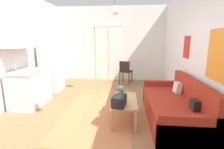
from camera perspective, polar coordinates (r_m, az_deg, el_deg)
ground_plane at (r=3.62m, az=-6.12°, el=-15.66°), size 4.86×7.64×0.10m
wall_back at (r=6.74m, az=-0.49°, el=10.37°), size 4.46×0.13×2.89m
wall_right at (r=3.49m, az=31.24°, el=7.26°), size 0.12×7.24×2.89m
area_rug at (r=4.09m, az=-4.29°, el=-11.37°), size 1.48×3.17×0.01m
couch at (r=3.65m, az=21.17°, el=-10.61°), size 0.93×2.10×0.86m
coffee_table at (r=3.40m, az=4.30°, el=-9.60°), size 0.49×0.95×0.44m
bamboo_vase at (r=3.41m, az=2.97°, el=-6.20°), size 0.11×0.11×0.47m
handbag at (r=3.03m, az=2.51°, el=-9.03°), size 0.28×0.36×0.32m
refrigerator at (r=5.61m, az=-20.22°, el=2.93°), size 0.58×0.63×1.62m
kitchen_counter at (r=4.57m, az=-27.11°, el=-0.56°), size 0.65×1.03×2.00m
accent_chair at (r=6.11m, az=4.65°, el=1.34°), size 0.53×0.52×0.86m
pendant_lamp_far at (r=4.76m, az=0.89°, el=21.30°), size 0.24×0.24×0.61m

